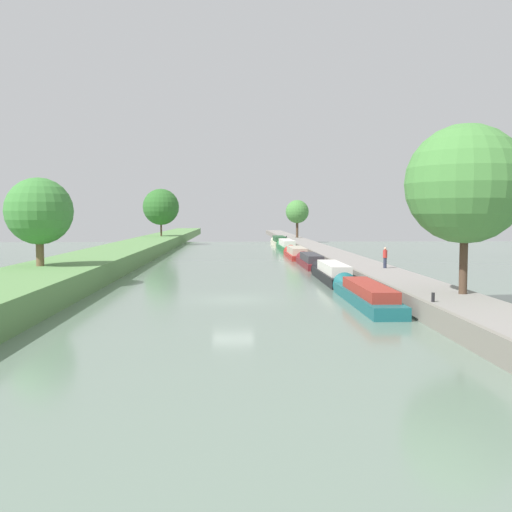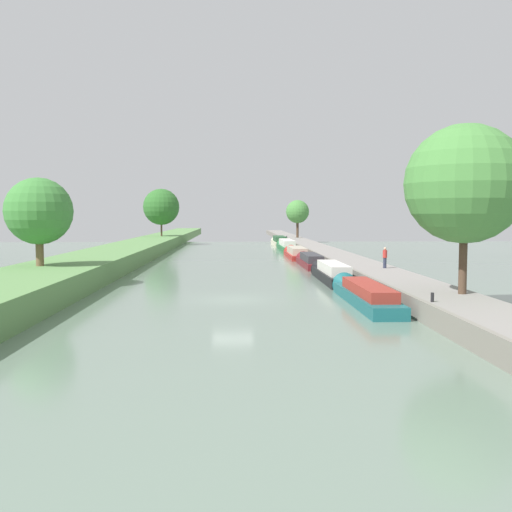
{
  "view_description": "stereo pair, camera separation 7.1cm",
  "coord_description": "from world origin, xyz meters",
  "px_view_note": "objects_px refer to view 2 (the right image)",
  "views": [
    {
      "loc": [
        0.06,
        -35.7,
        5.17
      ],
      "look_at": [
        2.33,
        24.45,
        1.0
      ],
      "focal_mm": 41.03,
      "sensor_mm": 36.0,
      "label": 1
    },
    {
      "loc": [
        0.13,
        -35.7,
        5.17
      ],
      "look_at": [
        2.33,
        24.45,
        1.0
      ],
      "focal_mm": 41.03,
      "sensor_mm": 36.0,
      "label": 2
    }
  ],
  "objects_px": {
    "narrowboat_black": "(331,273)",
    "person_walking": "(385,257)",
    "mooring_bollard_near": "(432,297)",
    "narrowboat_green": "(286,246)",
    "narrowboat_maroon": "(310,261)",
    "narrowboat_teal": "(363,294)",
    "mooring_bollard_far": "(287,237)",
    "narrowboat_cream": "(279,242)",
    "narrowboat_red": "(296,253)"
  },
  "relations": [
    {
      "from": "narrowboat_green",
      "to": "narrowboat_red",
      "type": "bearing_deg",
      "value": -90.5
    },
    {
      "from": "narrowboat_teal",
      "to": "mooring_bollard_far",
      "type": "relative_size",
      "value": 27.69
    },
    {
      "from": "mooring_bollard_far",
      "to": "narrowboat_black",
      "type": "bearing_deg",
      "value": -91.76
    },
    {
      "from": "narrowboat_green",
      "to": "person_walking",
      "type": "xyz_separation_m",
      "value": [
        4.26,
        -40.51,
        1.2
      ]
    },
    {
      "from": "narrowboat_black",
      "to": "person_walking",
      "type": "distance_m",
      "value": 4.42
    },
    {
      "from": "narrowboat_teal",
      "to": "narrowboat_black",
      "type": "distance_m",
      "value": 11.83
    },
    {
      "from": "narrowboat_red",
      "to": "mooring_bollard_near",
      "type": "height_order",
      "value": "mooring_bollard_near"
    },
    {
      "from": "narrowboat_green",
      "to": "mooring_bollard_near",
      "type": "xyz_separation_m",
      "value": [
        1.9,
        -58.57,
        0.56
      ]
    },
    {
      "from": "narrowboat_black",
      "to": "person_walking",
      "type": "bearing_deg",
      "value": -4.74
    },
    {
      "from": "narrowboat_red",
      "to": "narrowboat_green",
      "type": "relative_size",
      "value": 0.8
    },
    {
      "from": "narrowboat_cream",
      "to": "mooring_bollard_near",
      "type": "bearing_deg",
      "value": -88.55
    },
    {
      "from": "narrowboat_maroon",
      "to": "narrowboat_cream",
      "type": "height_order",
      "value": "narrowboat_cream"
    },
    {
      "from": "narrowboat_red",
      "to": "narrowboat_black",
      "type": "bearing_deg",
      "value": -89.63
    },
    {
      "from": "narrowboat_teal",
      "to": "narrowboat_black",
      "type": "xyz_separation_m",
      "value": [
        0.03,
        11.83,
        0.08
      ]
    },
    {
      "from": "mooring_bollard_far",
      "to": "narrowboat_red",
      "type": "bearing_deg",
      "value": -93.32
    },
    {
      "from": "mooring_bollard_near",
      "to": "narrowboat_green",
      "type": "bearing_deg",
      "value": 91.86
    },
    {
      "from": "person_walking",
      "to": "narrowboat_black",
      "type": "bearing_deg",
      "value": 175.26
    },
    {
      "from": "narrowboat_maroon",
      "to": "narrowboat_green",
      "type": "xyz_separation_m",
      "value": [
        -0.08,
        26.69,
        0.15
      ]
    },
    {
      "from": "narrowboat_maroon",
      "to": "mooring_bollard_near",
      "type": "height_order",
      "value": "mooring_bollard_near"
    },
    {
      "from": "narrowboat_cream",
      "to": "narrowboat_red",
      "type": "bearing_deg",
      "value": -90.33
    },
    {
      "from": "narrowboat_maroon",
      "to": "narrowboat_black",
      "type": "bearing_deg",
      "value": -90.16
    },
    {
      "from": "narrowboat_black",
      "to": "mooring_bollard_far",
      "type": "relative_size",
      "value": 25.62
    },
    {
      "from": "mooring_bollard_far",
      "to": "person_walking",
      "type": "bearing_deg",
      "value": -87.78
    },
    {
      "from": "narrowboat_maroon",
      "to": "mooring_bollard_near",
      "type": "relative_size",
      "value": 25.42
    },
    {
      "from": "narrowboat_teal",
      "to": "mooring_bollard_far",
      "type": "xyz_separation_m",
      "value": [
        1.89,
        72.3,
        0.71
      ]
    },
    {
      "from": "narrowboat_maroon",
      "to": "person_walking",
      "type": "height_order",
      "value": "person_walking"
    },
    {
      "from": "person_walking",
      "to": "narrowboat_cream",
      "type": "bearing_deg",
      "value": 94.37
    },
    {
      "from": "narrowboat_teal",
      "to": "narrowboat_black",
      "type": "relative_size",
      "value": 1.08
    },
    {
      "from": "narrowboat_red",
      "to": "narrowboat_green",
      "type": "xyz_separation_m",
      "value": [
        0.13,
        14.62,
        0.15
      ]
    },
    {
      "from": "narrowboat_cream",
      "to": "person_walking",
      "type": "xyz_separation_m",
      "value": [
        4.21,
        -55.14,
        1.22
      ]
    },
    {
      "from": "narrowboat_green",
      "to": "person_walking",
      "type": "relative_size",
      "value": 9.13
    },
    {
      "from": "mooring_bollard_near",
      "to": "narrowboat_teal",
      "type": "bearing_deg",
      "value": 106.0
    },
    {
      "from": "narrowboat_maroon",
      "to": "narrowboat_red",
      "type": "distance_m",
      "value": 12.07
    },
    {
      "from": "person_walking",
      "to": "mooring_bollard_far",
      "type": "height_order",
      "value": "person_walking"
    },
    {
      "from": "narrowboat_black",
      "to": "mooring_bollard_far",
      "type": "distance_m",
      "value": 60.51
    },
    {
      "from": "narrowboat_teal",
      "to": "narrowboat_red",
      "type": "distance_m",
      "value": 37.37
    },
    {
      "from": "narrowboat_black",
      "to": "narrowboat_cream",
      "type": "height_order",
      "value": "narrowboat_cream"
    },
    {
      "from": "narrowboat_red",
      "to": "mooring_bollard_near",
      "type": "bearing_deg",
      "value": -87.36
    },
    {
      "from": "narrowboat_red",
      "to": "narrowboat_cream",
      "type": "relative_size",
      "value": 0.92
    },
    {
      "from": "narrowboat_maroon",
      "to": "person_walking",
      "type": "distance_m",
      "value": 14.5
    },
    {
      "from": "narrowboat_teal",
      "to": "person_walking",
      "type": "bearing_deg",
      "value": 69.7
    },
    {
      "from": "narrowboat_cream",
      "to": "mooring_bollard_far",
      "type": "xyz_separation_m",
      "value": [
        1.85,
        5.68,
        0.57
      ]
    },
    {
      "from": "narrowboat_green",
      "to": "narrowboat_maroon",
      "type": "bearing_deg",
      "value": -89.84
    },
    {
      "from": "narrowboat_teal",
      "to": "mooring_bollard_far",
      "type": "bearing_deg",
      "value": 88.5
    },
    {
      "from": "narrowboat_black",
      "to": "narrowboat_green",
      "type": "height_order",
      "value": "narrowboat_green"
    },
    {
      "from": "narrowboat_green",
      "to": "narrowboat_black",
      "type": "bearing_deg",
      "value": -89.94
    },
    {
      "from": "narrowboat_teal",
      "to": "narrowboat_maroon",
      "type": "height_order",
      "value": "narrowboat_maroon"
    },
    {
      "from": "narrowboat_cream",
      "to": "person_walking",
      "type": "distance_m",
      "value": 55.31
    },
    {
      "from": "narrowboat_black",
      "to": "narrowboat_cream",
      "type": "xyz_separation_m",
      "value": [
        0.0,
        54.79,
        0.06
      ]
    },
    {
      "from": "narrowboat_maroon",
      "to": "mooring_bollard_near",
      "type": "distance_m",
      "value": 31.94
    }
  ]
}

